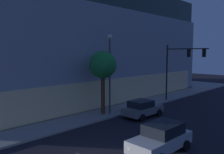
{
  "coord_description": "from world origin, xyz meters",
  "views": [
    {
      "loc": [
        -7.35,
        -8.99,
        5.98
      ],
      "look_at": [
        5.82,
        3.71,
        4.13
      ],
      "focal_mm": 37.85,
      "sensor_mm": 36.0,
      "label": 1
    }
  ],
  "objects_px": {
    "traffic_light_far_corner": "(181,62)",
    "car_silver": "(161,138)",
    "sidewalk_tree": "(103,66)",
    "car_grey": "(142,108)",
    "modern_building": "(62,47)",
    "street_lamp_sidewalk": "(110,64)"
  },
  "relations": [
    {
      "from": "traffic_light_far_corner",
      "to": "car_grey",
      "type": "xyz_separation_m",
      "value": [
        -8.27,
        -0.52,
        -4.15
      ]
    },
    {
      "from": "car_grey",
      "to": "sidewalk_tree",
      "type": "bearing_deg",
      "value": 123.47
    },
    {
      "from": "sidewalk_tree",
      "to": "modern_building",
      "type": "bearing_deg",
      "value": 69.09
    },
    {
      "from": "traffic_light_far_corner",
      "to": "car_silver",
      "type": "xyz_separation_m",
      "value": [
        -13.95,
        -6.16,
        -4.08
      ]
    },
    {
      "from": "street_lamp_sidewalk",
      "to": "car_grey",
      "type": "relative_size",
      "value": 1.82
    },
    {
      "from": "sidewalk_tree",
      "to": "car_silver",
      "type": "distance_m",
      "value": 10.27
    },
    {
      "from": "sidewalk_tree",
      "to": "car_grey",
      "type": "relative_size",
      "value": 1.46
    },
    {
      "from": "traffic_light_far_corner",
      "to": "sidewalk_tree",
      "type": "bearing_deg",
      "value": 165.73
    },
    {
      "from": "sidewalk_tree",
      "to": "car_silver",
      "type": "bearing_deg",
      "value": -112.2
    },
    {
      "from": "sidewalk_tree",
      "to": "car_grey",
      "type": "xyz_separation_m",
      "value": [
        2.09,
        -3.16,
        -3.99
      ]
    },
    {
      "from": "car_silver",
      "to": "car_grey",
      "type": "bearing_deg",
      "value": 44.78
    },
    {
      "from": "modern_building",
      "to": "traffic_light_far_corner",
      "type": "distance_m",
      "value": 18.74
    },
    {
      "from": "car_grey",
      "to": "traffic_light_far_corner",
      "type": "bearing_deg",
      "value": 3.63
    },
    {
      "from": "modern_building",
      "to": "car_grey",
      "type": "relative_size",
      "value": 8.37
    },
    {
      "from": "modern_building",
      "to": "street_lamp_sidewalk",
      "type": "distance_m",
      "value": 16.97
    },
    {
      "from": "modern_building",
      "to": "sidewalk_tree",
      "type": "bearing_deg",
      "value": -110.91
    },
    {
      "from": "modern_building",
      "to": "traffic_light_far_corner",
      "type": "height_order",
      "value": "modern_building"
    },
    {
      "from": "traffic_light_far_corner",
      "to": "car_silver",
      "type": "distance_m",
      "value": 15.78
    },
    {
      "from": "street_lamp_sidewalk",
      "to": "sidewalk_tree",
      "type": "xyz_separation_m",
      "value": [
        -0.44,
        0.48,
        -0.13
      ]
    },
    {
      "from": "modern_building",
      "to": "car_silver",
      "type": "distance_m",
      "value": 26.74
    },
    {
      "from": "street_lamp_sidewalk",
      "to": "sidewalk_tree",
      "type": "distance_m",
      "value": 0.67
    },
    {
      "from": "modern_building",
      "to": "sidewalk_tree",
      "type": "relative_size",
      "value": 5.74
    }
  ]
}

